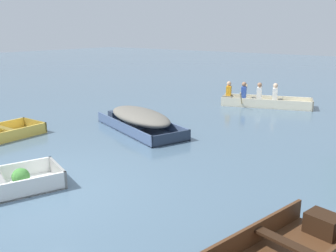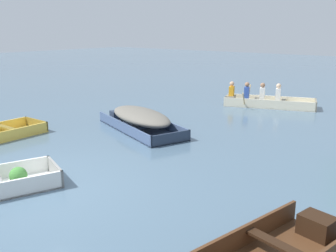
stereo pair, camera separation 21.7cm
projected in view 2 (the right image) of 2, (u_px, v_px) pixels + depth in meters
name	position (u px, v px, depth m)	size (l,w,h in m)	color
ground_plane	(35.00, 188.00, 7.07)	(80.00, 80.00, 0.00)	slate
skiff_slate_blue_near_moored	(140.00, 118.00, 11.04)	(3.61, 2.26, 0.63)	#475B7F
rowboat_cream_with_crew	(263.00, 100.00, 14.46)	(3.51, 2.41, 0.91)	beige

